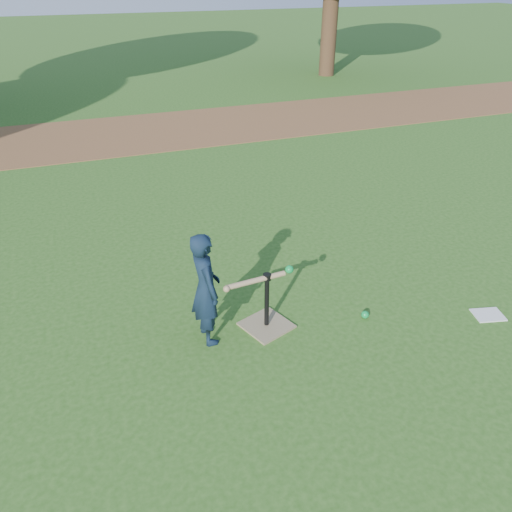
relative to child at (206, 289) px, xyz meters
name	(u,v)px	position (x,y,z in m)	size (l,w,h in m)	color
ground	(299,339)	(0.82, -0.33, -0.57)	(80.00, 80.00, 0.00)	#285116
dirt_strip	(156,131)	(0.82, 7.17, -0.56)	(24.00, 3.00, 0.01)	brown
child	(206,289)	(0.00, 0.00, 0.00)	(0.41, 0.27, 1.13)	black
wiffle_ball_ground	(365,315)	(1.59, -0.26, -0.53)	(0.08, 0.08, 0.08)	#0C8A3A
clipboard	(488,315)	(2.81, -0.67, -0.56)	(0.30, 0.23, 0.01)	silver
batting_tee	(267,317)	(0.59, -0.04, -0.46)	(0.55, 0.55, 0.61)	#887656
swing_action	(260,279)	(0.51, -0.06, 0.03)	(0.71, 0.12, 0.12)	tan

